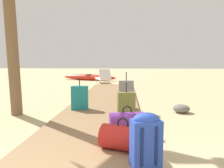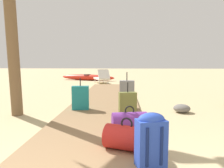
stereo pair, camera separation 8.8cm
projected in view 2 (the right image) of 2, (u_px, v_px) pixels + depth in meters
name	position (u px, v px, depth m)	size (l,w,h in m)	color
ground_plane	(102.00, 113.00, 5.38)	(60.00, 60.00, 0.00)	tan
boardwalk	(105.00, 103.00, 6.33)	(1.83, 9.55, 0.08)	olive
suitcase_grey	(127.00, 94.00, 5.45)	(0.36, 0.20, 0.90)	slate
suitcase_olive	(128.00, 105.00, 4.54)	(0.38, 0.23, 0.74)	olive
suitcase_teal	(80.00, 98.00, 5.34)	(0.42, 0.24, 0.77)	#197A7F
duffel_bag_red	(127.00, 138.00, 2.92)	(0.65, 0.50, 0.44)	red
duffel_bag_purple	(129.00, 122.00, 3.69)	(0.63, 0.42, 0.44)	#6B2D84
backpack_blue	(151.00, 138.00, 2.45)	(0.37, 0.28, 0.61)	#2847B7
lounge_chair	(102.00, 78.00, 12.14)	(1.06, 1.64, 0.80)	white
kayak	(87.00, 77.00, 14.19)	(3.69, 1.68, 0.38)	red
rock_right_near	(182.00, 108.00, 5.38)	(0.40, 0.39, 0.20)	slate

